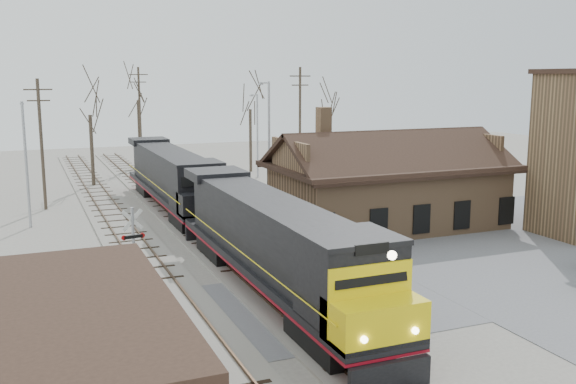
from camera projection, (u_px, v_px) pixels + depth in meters
name	position (u px, v px, depth m)	size (l,w,h in m)	color
ground	(290.00, 309.00, 27.43)	(140.00, 140.00, 0.00)	#9B968C
road	(290.00, 309.00, 27.42)	(60.00, 9.00, 0.03)	slate
parking_lot	(545.00, 245.00, 37.85)	(22.00, 26.00, 0.03)	slate
track_main	(200.00, 231.00, 41.05)	(3.40, 90.00, 0.24)	#9B968C
track_siding	(128.00, 238.00, 39.35)	(3.40, 90.00, 0.24)	#9B968C
depot	(387.00, 190.00, 42.44)	(15.20, 9.31, 7.90)	#946E4C
locomotive_lead	(276.00, 246.00, 28.46)	(3.08, 20.60, 4.57)	black
locomotive_trailing	(173.00, 179.00, 47.44)	(3.08, 20.60, 4.33)	black
crossbuck_near	(391.00, 298.00, 23.61)	(1.02, 0.45, 3.72)	#A5A8AD
crossbuck_far	(134.00, 251.00, 29.70)	(1.11, 0.30, 3.92)	#A5A8AD
streetlight_a	(26.00, 157.00, 41.78)	(0.25, 2.04, 8.28)	#A5A8AD
streetlight_b	(268.00, 140.00, 46.84)	(0.25, 2.04, 9.51)	#A5A8AD
streetlight_c	(257.00, 131.00, 63.04)	(0.25, 2.04, 8.19)	#A5A8AD
utility_pole_a	(41.00, 142.00, 47.29)	(2.00, 0.24, 9.72)	#382D23
utility_pole_b	(140.00, 116.00, 69.62)	(2.00, 0.24, 10.89)	#382D23
utility_pole_c	(300.00, 124.00, 58.07)	(2.00, 0.24, 10.71)	#382D23
tree_b	(89.00, 103.00, 57.04)	(4.33, 4.33, 10.60)	#382D23
tree_c	(138.00, 89.00, 69.34)	(4.90, 4.90, 12.01)	#382D23
tree_d	(250.00, 99.00, 66.30)	(4.36, 4.36, 10.67)	#382D23
tree_e	(328.00, 103.00, 68.72)	(4.07, 4.07, 9.98)	#382D23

